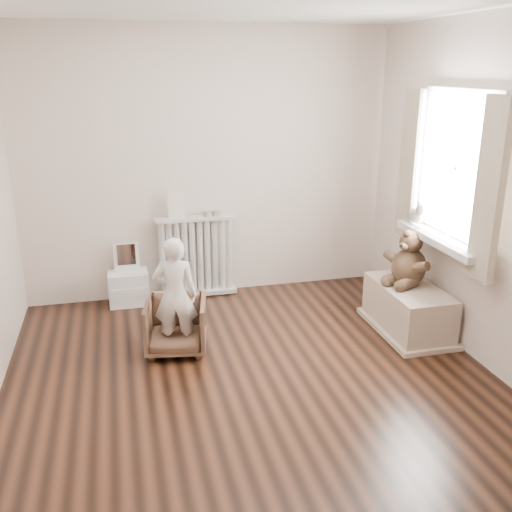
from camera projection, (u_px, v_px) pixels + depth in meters
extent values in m
cube|color=black|center=(251.00, 377.00, 4.28)|extent=(3.60, 3.60, 0.01)
cube|color=white|center=(250.00, 0.00, 3.46)|extent=(3.60, 3.60, 0.01)
cube|color=silver|center=(208.00, 166.00, 5.53)|extent=(3.60, 0.02, 2.60)
cube|color=silver|center=(357.00, 314.00, 2.21)|extent=(3.60, 0.02, 2.60)
cube|color=silver|center=(483.00, 195.00, 4.28)|extent=(0.02, 3.60, 2.60)
cube|color=white|center=(458.00, 168.00, 4.50)|extent=(0.03, 0.90, 1.10)
cube|color=silver|center=(440.00, 239.00, 4.66)|extent=(0.22, 1.10, 0.06)
cube|color=#B8AA8E|center=(490.00, 191.00, 3.97)|extent=(0.06, 0.26, 1.30)
cube|color=#B8AA8E|center=(410.00, 165.00, 5.02)|extent=(0.06, 0.26, 1.30)
cube|color=silver|center=(197.00, 259.00, 5.67)|extent=(0.78, 0.15, 0.83)
cube|color=beige|center=(176.00, 205.00, 5.45)|extent=(0.16, 0.01, 0.26)
cylinder|color=#A59E8C|center=(207.00, 214.00, 5.55)|extent=(0.09, 0.09, 0.05)
cylinder|color=#A59E8C|center=(217.00, 213.00, 5.57)|extent=(0.09, 0.09, 0.05)
cube|color=silver|center=(128.00, 277.00, 5.52)|extent=(0.38, 0.27, 0.60)
imported|color=brown|center=(176.00, 325.00, 4.62)|extent=(0.56, 0.57, 0.44)
imported|color=silver|center=(175.00, 296.00, 4.48)|extent=(0.39, 0.29, 0.96)
cube|color=#BFAC92|center=(408.00, 309.00, 4.98)|extent=(0.46, 0.88, 0.41)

